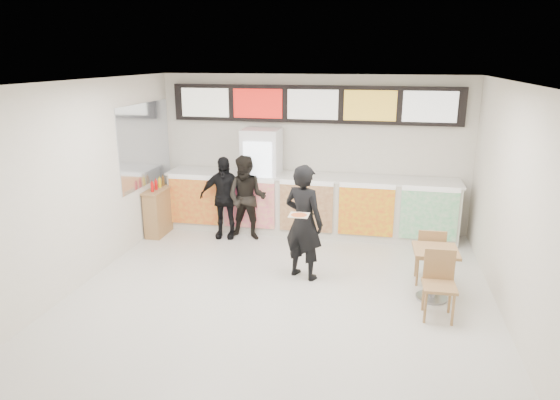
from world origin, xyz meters
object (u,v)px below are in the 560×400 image
(customer_left, at_px, (247,198))
(condiment_ledge, at_px, (159,211))
(drinks_fridge, at_px, (262,180))
(service_counter, at_px, (309,204))
(customer_mid, at_px, (224,197))
(cafe_table, at_px, (434,265))
(customer_main, at_px, (304,222))

(customer_left, bearing_deg, condiment_ledge, -175.05)
(drinks_fridge, bearing_deg, service_counter, -0.99)
(customer_left, height_order, customer_mid, customer_left)
(service_counter, xyz_separation_m, cafe_table, (2.12, -2.40, -0.05))
(customer_main, bearing_deg, customer_left, -24.21)
(customer_main, distance_m, customer_mid, 2.29)
(drinks_fridge, height_order, customer_main, drinks_fridge)
(service_counter, bearing_deg, customer_main, -84.00)
(service_counter, xyz_separation_m, customer_main, (0.21, -2.03, 0.32))
(drinks_fridge, relative_size, customer_mid, 1.28)
(drinks_fridge, height_order, condiment_ledge, drinks_fridge)
(customer_main, height_order, cafe_table, customer_main)
(service_counter, height_order, customer_main, customer_main)
(customer_mid, height_order, cafe_table, customer_mid)
(service_counter, height_order, condiment_ledge, service_counter)
(service_counter, relative_size, customer_mid, 3.57)
(cafe_table, bearing_deg, customer_mid, 151.36)
(drinks_fridge, relative_size, customer_main, 1.12)
(customer_main, relative_size, customer_left, 1.13)
(service_counter, bearing_deg, drinks_fridge, 179.01)
(drinks_fridge, bearing_deg, customer_main, -60.73)
(service_counter, relative_size, drinks_fridge, 2.78)
(customer_left, distance_m, cafe_table, 3.71)
(service_counter, height_order, customer_mid, customer_mid)
(customer_main, xyz_separation_m, customer_left, (-1.30, 1.47, -0.10))
(drinks_fridge, bearing_deg, condiment_ledge, -160.99)
(service_counter, relative_size, condiment_ledge, 5.21)
(drinks_fridge, bearing_deg, customer_left, -104.53)
(customer_mid, bearing_deg, drinks_fridge, 39.06)
(customer_mid, distance_m, condiment_ledge, 1.33)
(drinks_fridge, bearing_deg, customer_mid, -136.17)
(service_counter, distance_m, drinks_fridge, 1.03)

